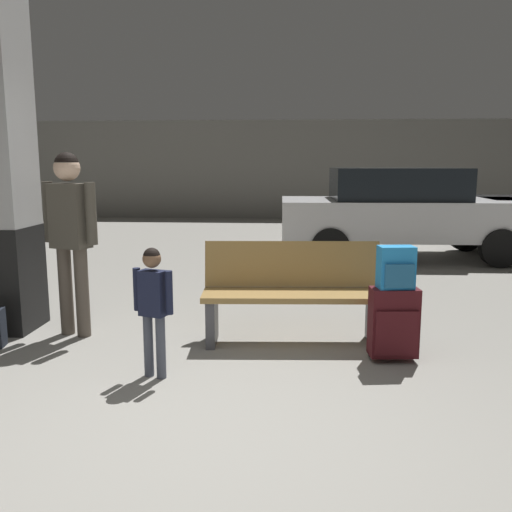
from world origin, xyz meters
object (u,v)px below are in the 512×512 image
Objects in this scene: bench at (293,293)px; child at (153,298)px; suitcase at (394,323)px; backpack_bright at (396,268)px; parked_car_near at (402,210)px; adult at (70,224)px.

child is (-1.03, -0.92, 0.16)m from bench.
suitcase is at bearing 14.16° from child.
parked_car_near is (1.00, 4.99, 0.03)m from backpack_bright.
child is 6.16m from parked_car_near.
child is (-1.84, -0.46, -0.16)m from backpack_bright.
backpack_bright is at bearing -51.62° from suitcase.
suitcase is 2.97m from adult.
bench is at bearing 150.63° from suitcase.
suitcase is 1.92m from child.
bench is 2.11m from adult.
bench reaches higher than suitcase.
parked_car_near is at bearing 78.66° from backpack_bright.
suitcase is (0.82, -0.46, -0.12)m from bench.
parked_car_near is (1.82, 4.53, 0.36)m from bench.
bench is 1.65× the size of child.
backpack_bright is at bearing 14.15° from child.
bench is 1.39m from child.
adult reaches higher than bench.
child is at bearing -138.03° from bench.
backpack_bright is 5.09m from parked_car_near.
bench is at bearing -0.82° from adult.
bench is 0.99m from backpack_bright.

